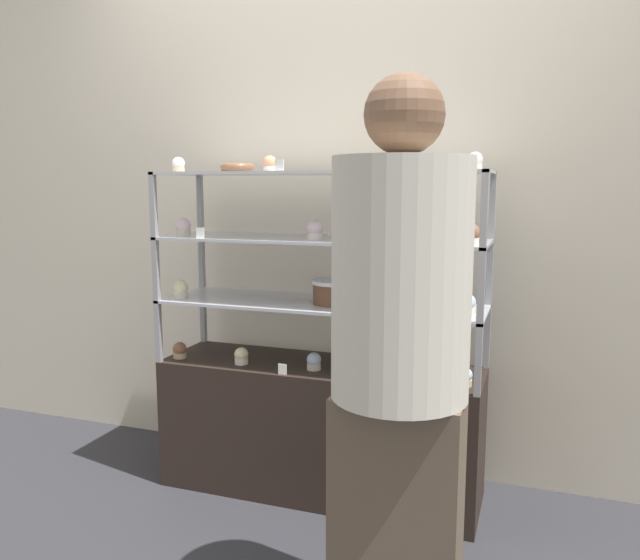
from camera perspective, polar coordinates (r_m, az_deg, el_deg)
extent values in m
plane|color=#2D2D33|center=(2.89, 0.00, -18.57)|extent=(20.00, 20.00, 0.00)
cube|color=beige|center=(2.91, 2.31, 8.16)|extent=(8.00, 0.05, 2.60)
cube|color=black|center=(2.78, 0.00, -13.36)|extent=(1.37, 0.41, 0.57)
cube|color=#99999E|center=(3.10, -10.62, -3.10)|extent=(0.02, 0.02, 0.27)
cube|color=#99999E|center=(2.70, 15.03, -4.99)|extent=(0.02, 0.02, 0.27)
cube|color=#99999E|center=(2.78, -14.56, -4.56)|extent=(0.02, 0.02, 0.27)
cube|color=#99999E|center=(2.33, 14.27, -7.11)|extent=(0.02, 0.02, 0.27)
cube|color=#B7BCC6|center=(2.62, 0.00, -2.18)|extent=(1.37, 0.41, 0.01)
cube|color=#99999E|center=(3.05, -10.76, 1.88)|extent=(0.02, 0.02, 0.27)
cube|color=#99999E|center=(2.65, 15.26, 0.73)|extent=(0.02, 0.02, 0.27)
cube|color=#99999E|center=(2.73, -14.78, 0.98)|extent=(0.02, 0.02, 0.27)
cube|color=#99999E|center=(2.27, 14.52, -0.50)|extent=(0.02, 0.02, 0.27)
cube|color=#B7BCC6|center=(2.59, 0.00, 3.73)|extent=(1.37, 0.41, 0.01)
cube|color=#99999E|center=(3.04, -10.90, 6.97)|extent=(0.02, 0.02, 0.27)
cube|color=#99999E|center=(2.63, 15.49, 6.60)|extent=(0.02, 0.02, 0.27)
cube|color=#99999E|center=(2.71, -15.00, 6.67)|extent=(0.02, 0.02, 0.27)
cube|color=#99999E|center=(2.25, 14.78, 6.34)|extent=(0.02, 0.02, 0.27)
cube|color=#B7BCC6|center=(2.58, 0.00, 9.75)|extent=(1.37, 0.41, 0.01)
cylinder|color=brown|center=(2.58, 1.42, -1.26)|extent=(0.19, 0.19, 0.08)
cylinder|color=white|center=(2.58, 1.42, -0.16)|extent=(0.19, 0.19, 0.02)
cube|color=#DBBC84|center=(2.55, 5.56, 10.39)|extent=(0.19, 0.17, 0.05)
cube|color=#8C5B42|center=(2.55, 5.57, 11.04)|extent=(0.19, 0.17, 0.01)
cylinder|color=#CCB28C|center=(2.85, -12.69, -6.72)|extent=(0.06, 0.06, 0.03)
sphere|color=#8C5B42|center=(2.84, -12.71, -6.15)|extent=(0.06, 0.06, 0.06)
cylinder|color=white|center=(2.71, -7.19, -7.36)|extent=(0.06, 0.06, 0.03)
sphere|color=#F4EAB2|center=(2.71, -7.20, -6.76)|extent=(0.06, 0.06, 0.06)
cylinder|color=beige|center=(2.61, -0.62, -7.92)|extent=(0.06, 0.06, 0.03)
sphere|color=silver|center=(2.60, -0.62, -7.30)|extent=(0.06, 0.06, 0.06)
cylinder|color=white|center=(2.57, 6.15, -8.25)|extent=(0.06, 0.06, 0.03)
sphere|color=#E5996B|center=(2.56, 6.16, -7.62)|extent=(0.06, 0.06, 0.06)
cylinder|color=#CCB28C|center=(2.47, 13.05, -9.11)|extent=(0.06, 0.06, 0.03)
sphere|color=silver|center=(2.46, 13.07, -8.46)|extent=(0.06, 0.06, 0.06)
cube|color=white|center=(2.55, -3.46, -8.15)|extent=(0.04, 0.00, 0.04)
cylinder|color=beige|center=(2.79, -12.60, -1.30)|extent=(0.06, 0.06, 0.03)
sphere|color=#F4EAB2|center=(2.79, -12.62, -0.64)|extent=(0.06, 0.06, 0.06)
cylinder|color=beige|center=(2.44, 13.30, -2.73)|extent=(0.06, 0.06, 0.03)
sphere|color=silver|center=(2.43, 13.32, -1.98)|extent=(0.06, 0.06, 0.06)
cube|color=white|center=(2.38, 3.34, -2.61)|extent=(0.04, 0.00, 0.04)
cylinder|color=beige|center=(2.78, -12.38, 4.25)|extent=(0.06, 0.06, 0.02)
sphere|color=silver|center=(2.78, -12.40, 4.88)|extent=(0.07, 0.07, 0.07)
cylinder|color=white|center=(2.53, -0.42, 4.03)|extent=(0.06, 0.06, 0.02)
sphere|color=silver|center=(2.52, -0.42, 4.72)|extent=(0.07, 0.07, 0.07)
cylinder|color=white|center=(2.37, 13.62, 3.48)|extent=(0.06, 0.06, 0.02)
sphere|color=#8C5B42|center=(2.36, 13.65, 4.22)|extent=(0.07, 0.07, 0.07)
cube|color=white|center=(2.61, -10.89, 4.24)|extent=(0.04, 0.00, 0.04)
cylinder|color=#CCB28C|center=(2.79, -12.81, 9.80)|extent=(0.05, 0.05, 0.02)
sphere|color=white|center=(2.79, -12.83, 10.35)|extent=(0.06, 0.06, 0.06)
cylinder|color=beige|center=(2.60, -4.59, 10.09)|extent=(0.05, 0.05, 0.02)
sphere|color=#E5996B|center=(2.60, -4.60, 10.68)|extent=(0.06, 0.06, 0.06)
cylinder|color=beige|center=(2.39, 13.97, 10.01)|extent=(0.05, 0.05, 0.02)
sphere|color=white|center=(2.39, 14.00, 10.65)|extent=(0.06, 0.06, 0.06)
cube|color=white|center=(2.44, -3.74, 10.46)|extent=(0.04, 0.00, 0.04)
torus|color=brown|center=(2.73, -7.54, 10.14)|extent=(0.15, 0.15, 0.04)
cube|color=brown|center=(1.92, 7.00, -21.10)|extent=(0.36, 0.20, 0.75)
cylinder|color=beige|center=(1.68, 7.43, 0.05)|extent=(0.38, 0.38, 0.65)
sphere|color=brown|center=(1.68, 7.72, 14.78)|extent=(0.21, 0.21, 0.21)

